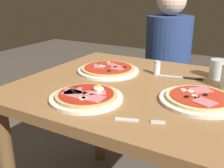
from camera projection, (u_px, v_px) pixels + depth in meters
dining_table at (137, 111)px, 1.18m from camera, size 1.01×0.88×0.76m
pizza_foreground at (87, 96)px, 0.98m from camera, size 0.28×0.28×0.05m
pizza_across_left at (108, 69)px, 1.32m from camera, size 0.30×0.30×0.03m
pizza_across_right at (199, 99)px, 0.96m from camera, size 0.29×0.29×0.03m
water_glass_far at (218, 70)px, 1.21m from camera, size 0.08×0.08×0.09m
fork at (136, 120)px, 0.82m from camera, size 0.15×0.07×0.00m
knife at (184, 78)px, 1.22m from camera, size 0.20×0.05×0.01m
salt_shaker at (157, 68)px, 1.27m from camera, size 0.03×0.03×0.07m
diner_person at (166, 74)px, 1.95m from camera, size 0.32×0.32×1.18m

